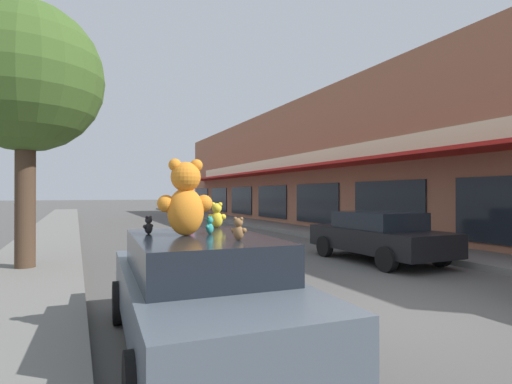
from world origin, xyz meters
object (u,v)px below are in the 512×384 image
object	(u,v)px
teddy_bear_pink	(189,218)
street_tree	(26,79)
teddy_bear_teal	(210,225)
parked_car_far_center	(378,235)
teddy_bear_yellow	(217,215)
teddy_bear_black	(148,225)
teddy_bear_giant	(186,199)
plush_art_car	(200,289)
teddy_bear_brown	(239,229)

from	to	relation	value
teddy_bear_pink	street_tree	size ratio (longest dim) A/B	0.06
teddy_bear_teal	parked_car_far_center	bearing A→B (deg)	165.25
teddy_bear_yellow	teddy_bear_black	size ratio (longest dim) A/B	1.67
teddy_bear_giant	teddy_bear_pink	distance (m)	0.66
plush_art_car	teddy_bear_teal	world-z (taller)	teddy_bear_teal
teddy_bear_brown	teddy_bear_pink	bearing A→B (deg)	-38.37
teddy_bear_pink	teddy_bear_black	distance (m)	0.60
teddy_bear_giant	teddy_bear_brown	distance (m)	0.88
teddy_bear_yellow	teddy_bear_black	distance (m)	1.23
plush_art_car	teddy_bear_brown	distance (m)	1.00
teddy_bear_giant	parked_car_far_center	world-z (taller)	teddy_bear_giant
teddy_bear_black	parked_car_far_center	xyz separation A→B (m)	(6.86, 3.58, -0.75)
teddy_bear_teal	teddy_bear_pink	size ratio (longest dim) A/B	0.62
teddy_bear_teal	teddy_bear_black	size ratio (longest dim) A/B	0.98
teddy_bear_giant	teddy_bear_yellow	distance (m)	1.22
teddy_bear_brown	teddy_bear_black	size ratio (longest dim) A/B	1.11
street_tree	teddy_bear_black	bearing A→B (deg)	-70.85
teddy_bear_teal	parked_car_far_center	distance (m)	7.34
teddy_bear_giant	teddy_bear_teal	xyz separation A→B (m)	(0.32, 0.06, -0.34)
teddy_bear_pink	parked_car_far_center	size ratio (longest dim) A/B	0.09
plush_art_car	teddy_bear_black	bearing A→B (deg)	139.38
teddy_bear_pink	plush_art_car	bearing A→B (deg)	29.60
teddy_bear_yellow	street_tree	world-z (taller)	street_tree
teddy_bear_pink	teddy_bear_yellow	xyz separation A→B (m)	(0.52, 0.37, 0.01)
teddy_bear_pink	teddy_bear_brown	xyz separation A→B (m)	(0.22, -1.28, -0.05)
teddy_bear_giant	teddy_bear_brown	xyz separation A→B (m)	(0.41, -0.71, -0.33)
plush_art_car	parked_car_far_center	size ratio (longest dim) A/B	1.07
teddy_bear_yellow	teddy_bear_black	xyz separation A→B (m)	(-1.10, -0.55, -0.07)
parked_car_far_center	teddy_bear_giant	bearing A→B (deg)	-148.51
teddy_bear_yellow	teddy_bear_pink	bearing A→B (deg)	62.06
teddy_bear_pink	parked_car_far_center	bearing A→B (deg)	151.74
teddy_bear_pink	teddy_bear_yellow	size ratio (longest dim) A/B	0.94
teddy_bear_pink	teddy_bear_black	xyz separation A→B (m)	(-0.57, -0.18, -0.06)
teddy_bear_giant	plush_art_car	bearing A→B (deg)	148.85
teddy_bear_brown	teddy_bear_yellow	bearing A→B (deg)	-58.53
plush_art_car	teddy_bear_yellow	bearing A→B (deg)	64.44
plush_art_car	teddy_bear_black	size ratio (longest dim) A/B	19.83
teddy_bear_yellow	street_tree	bearing A→B (deg)	-32.08
teddy_bear_giant	teddy_bear_teal	world-z (taller)	teddy_bear_giant
plush_art_car	teddy_bear_yellow	world-z (taller)	teddy_bear_yellow
plush_art_car	street_tree	distance (m)	7.53
teddy_bear_brown	parked_car_far_center	distance (m)	7.71
teddy_bear_yellow	teddy_bear_teal	bearing A→B (deg)	92.67
plush_art_car	teddy_bear_giant	xyz separation A→B (m)	(-0.15, 0.11, 1.08)
teddy_bear_brown	street_tree	xyz separation A→B (m)	(-2.70, 6.60, 3.08)
teddy_bear_teal	teddy_bear_brown	size ratio (longest dim) A/B	0.88
street_tree	parked_car_far_center	bearing A→B (deg)	-12.36
street_tree	teddy_bear_yellow	bearing A→B (deg)	-58.72
parked_car_far_center	teddy_bear_yellow	bearing A→B (deg)	-152.30
teddy_bear_pink	street_tree	distance (m)	6.61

